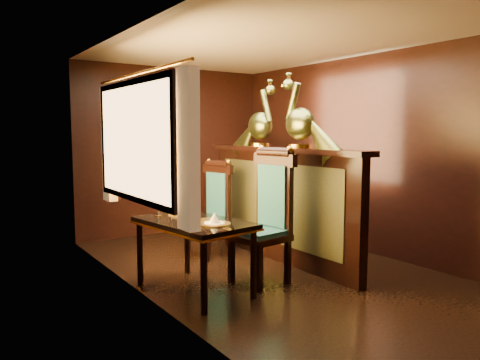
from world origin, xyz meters
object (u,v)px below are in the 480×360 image
(dining_table, at_px, (193,227))
(chair_left, at_px, (269,211))
(peacock_right, at_px, (260,114))
(chair_right, at_px, (214,205))
(peacock_left, at_px, (300,110))

(dining_table, distance_m, chair_left, 0.83)
(chair_left, xyz_separation_m, peacock_right, (0.56, 0.92, 1.03))
(chair_left, bearing_deg, chair_right, 79.77)
(chair_left, height_order, peacock_right, peacock_right)
(chair_left, height_order, peacock_left, peacock_left)
(peacock_left, relative_size, peacock_right, 1.05)
(chair_right, relative_size, peacock_right, 1.49)
(dining_table, xyz_separation_m, peacock_left, (1.38, 0.05, 1.15))
(peacock_left, bearing_deg, chair_left, -162.91)
(chair_left, xyz_separation_m, peacock_left, (0.56, 0.17, 1.06))
(dining_table, relative_size, chair_left, 0.91)
(chair_right, bearing_deg, peacock_left, -75.90)
(dining_table, distance_m, chair_right, 1.37)
(chair_left, bearing_deg, peacock_right, 50.76)
(chair_left, relative_size, peacock_left, 1.65)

